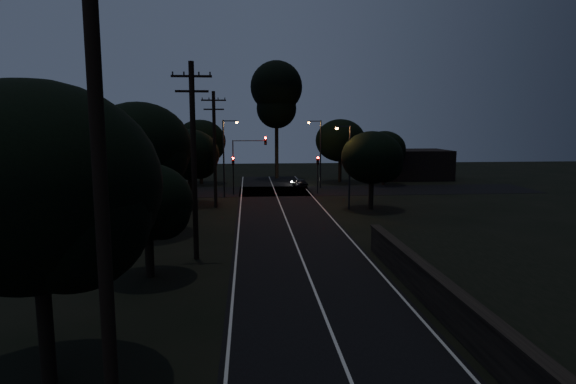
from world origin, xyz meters
TOP-DOWN VIEW (x-y plane):
  - road_surface at (0.00, 31.12)m, footprint 60.00×70.00m
  - retaining_wall at (7.74, 3.00)m, footprint 6.93×26.00m
  - utility_pole_near at (-6.00, -2.00)m, footprint 2.20×0.30m
  - utility_pole_mid at (-6.00, 15.00)m, footprint 2.20×0.30m
  - utility_pole_far at (-6.00, 32.00)m, footprint 2.20×0.30m
  - tree_left_a at (-8.75, 1.86)m, footprint 7.05×7.05m
  - tree_left_b at (-7.84, 11.91)m, footprint 4.52×4.52m
  - tree_left_c at (-10.24, 21.85)m, footprint 7.24×7.24m
  - tree_left_d at (-8.30, 33.89)m, footprint 5.62×5.62m
  - tree_far_nw at (-8.77, 49.87)m, footprint 6.40×6.40m
  - tree_far_w at (-13.77, 45.87)m, footprint 6.45×6.45m
  - tree_far_ne at (9.23, 49.87)m, footprint 6.48×6.48m
  - tree_far_e at (14.19, 46.89)m, footprint 5.29×5.29m
  - tree_right_a at (8.19, 29.89)m, footprint 5.50×5.50m
  - tall_pine at (1.00, 55.00)m, footprint 7.09×7.09m
  - building_left at (-20.00, 52.00)m, footprint 10.00×8.00m
  - building_right at (20.00, 53.00)m, footprint 9.00×7.00m
  - signal_left at (-4.60, 39.99)m, footprint 0.28×0.35m
  - signal_right at (4.60, 39.99)m, footprint 0.28×0.35m
  - signal_mast at (-2.91, 39.99)m, footprint 3.70×0.35m
  - streetlight_a at (-5.31, 38.00)m, footprint 1.66×0.26m
  - streetlight_b at (5.31, 44.00)m, footprint 1.66×0.26m
  - streetlight_c at (5.83, 30.00)m, footprint 1.46×0.26m
  - car at (3.20, 44.96)m, footprint 1.84×3.27m

SIDE VIEW (x-z plane):
  - road_surface at x=0.00m, z-range 0.00..0.03m
  - car at x=3.20m, z-range 0.00..1.05m
  - retaining_wall at x=7.74m, z-range -0.18..1.42m
  - building_right at x=20.00m, z-range 0.00..4.00m
  - building_left at x=-20.00m, z-range 0.00..4.40m
  - signal_left at x=-4.60m, z-range 0.79..4.89m
  - signal_right at x=4.60m, z-range 0.79..4.89m
  - tree_left_b at x=-7.84m, z-range 0.85..6.60m
  - signal_mast at x=-2.91m, z-range 1.21..7.46m
  - tree_far_e at x=14.19m, z-range 0.99..7.70m
  - streetlight_c at x=5.83m, z-range 0.60..8.10m
  - tree_right_a at x=8.19m, z-range 1.04..8.03m
  - tree_left_d at x=-8.30m, z-range 1.05..8.19m
  - streetlight_a at x=-5.31m, z-range 0.64..8.64m
  - streetlight_b at x=5.31m, z-range 0.64..8.64m
  - tree_far_nw at x=-8.77m, z-range 1.20..9.31m
  - tree_far_ne at x=9.23m, z-range 1.20..9.40m
  - tree_far_w at x=-13.77m, z-range 1.23..9.45m
  - utility_pole_far at x=-6.00m, z-range 0.23..10.73m
  - utility_pole_mid at x=-6.00m, z-range 0.24..11.24m
  - tree_left_a at x=-8.75m, z-range 1.31..10.23m
  - tree_left_c at x=-10.24m, z-range 1.34..10.48m
  - utility_pole_near at x=-6.00m, z-range 0.25..12.25m
  - tall_pine at x=1.00m, z-range 3.57..19.69m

